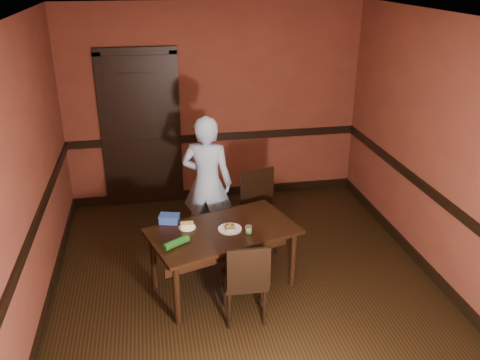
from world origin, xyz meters
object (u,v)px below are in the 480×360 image
object	(u,v)px
chair_near	(244,278)
food_tub	(169,219)
dining_table	(223,259)
person	(207,183)
sandwich_plate	(230,228)
sauce_jar	(249,230)
chair_far	(254,216)
cheese_saucer	(187,226)

from	to	relation	value
chair_near	food_tub	bearing A→B (deg)	-47.57
dining_table	person	bearing A→B (deg)	74.99
person	chair_near	bearing A→B (deg)	115.65
sandwich_plate	sauce_jar	xyz separation A→B (m)	(0.17, -0.10, 0.02)
chair_far	food_tub	world-z (taller)	chair_far
sauce_jar	food_tub	distance (m)	0.84
sandwich_plate	sauce_jar	world-z (taller)	sauce_jar
chair_far	person	size ratio (longest dim) A/B	0.59
chair_far	chair_near	xyz separation A→B (m)	(-0.33, -1.13, -0.05)
sandwich_plate	food_tub	bearing A→B (deg)	155.59
dining_table	person	xyz separation A→B (m)	(-0.04, 0.91, 0.46)
chair_near	sauce_jar	distance (m)	0.50
chair_far	cheese_saucer	bearing A→B (deg)	-167.96
chair_far	sandwich_plate	xyz separation A→B (m)	(-0.38, -0.64, 0.22)
dining_table	sandwich_plate	xyz separation A→B (m)	(0.07, -0.01, 0.35)
cheese_saucer	food_tub	bearing A→B (deg)	138.94
dining_table	cheese_saucer	bearing A→B (deg)	145.39
chair_near	sauce_jar	xyz separation A→B (m)	(0.12, 0.38, 0.30)
dining_table	sauce_jar	distance (m)	0.46
chair_near	sandwich_plate	size ratio (longest dim) A/B	3.55
food_tub	cheese_saucer	bearing A→B (deg)	-24.85
cheese_saucer	chair_near	bearing A→B (deg)	-52.16
cheese_saucer	chair_far	bearing A→B (deg)	33.13
dining_table	cheese_saucer	world-z (taller)	cheese_saucer
chair_far	sauce_jar	distance (m)	0.81
person	food_tub	distance (m)	0.82
person	food_tub	bearing A→B (deg)	73.47
dining_table	food_tub	distance (m)	0.69
dining_table	person	size ratio (longest dim) A/B	0.90
chair_far	cheese_saucer	distance (m)	0.98
chair_near	sauce_jar	bearing A→B (deg)	-104.81
food_tub	dining_table	bearing A→B (deg)	-9.82
person	sauce_jar	world-z (taller)	person
cheese_saucer	person	bearing A→B (deg)	69.42
chair_far	chair_near	distance (m)	1.17
sandwich_plate	chair_near	bearing A→B (deg)	-83.73
person	sauce_jar	bearing A→B (deg)	124.23
chair_near	chair_far	bearing A→B (deg)	-104.31
cheese_saucer	food_tub	distance (m)	0.22
chair_far	cheese_saucer	xyz separation A→B (m)	(-0.80, -0.52, 0.22)
dining_table	food_tub	world-z (taller)	food_tub
cheese_saucer	dining_table	bearing A→B (deg)	-16.85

